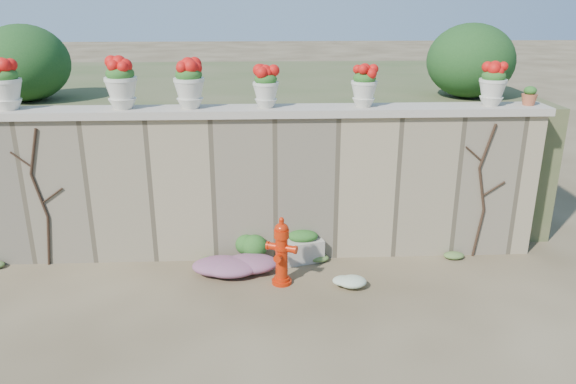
{
  "coord_description": "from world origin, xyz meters",
  "views": [
    {
      "loc": [
        0.26,
        -5.48,
        3.5
      ],
      "look_at": [
        0.57,
        1.4,
        1.06
      ],
      "focal_mm": 35.0,
      "sensor_mm": 36.0,
      "label": 1
    }
  ],
  "objects_px": {
    "terracotta_pot": "(529,97)",
    "planter_box": "(303,247)",
    "urn_pot_0": "(5,85)",
    "fire_hydrant": "(282,251)"
  },
  "relations": [
    {
      "from": "terracotta_pot",
      "to": "planter_box",
      "type": "bearing_deg",
      "value": -175.26
    },
    {
      "from": "planter_box",
      "to": "urn_pot_0",
      "type": "height_order",
      "value": "urn_pot_0"
    },
    {
      "from": "fire_hydrant",
      "to": "terracotta_pot",
      "type": "distance_m",
      "value": 3.87
    },
    {
      "from": "urn_pot_0",
      "to": "fire_hydrant",
      "type": "bearing_deg",
      "value": -14.5
    },
    {
      "from": "fire_hydrant",
      "to": "terracotta_pot",
      "type": "bearing_deg",
      "value": 38.13
    },
    {
      "from": "planter_box",
      "to": "terracotta_pot",
      "type": "relative_size",
      "value": 2.48
    },
    {
      "from": "fire_hydrant",
      "to": "terracotta_pot",
      "type": "relative_size",
      "value": 3.71
    },
    {
      "from": "urn_pot_0",
      "to": "terracotta_pot",
      "type": "bearing_deg",
      "value": -0.0
    },
    {
      "from": "fire_hydrant",
      "to": "planter_box",
      "type": "distance_m",
      "value": 0.76
    },
    {
      "from": "fire_hydrant",
      "to": "terracotta_pot",
      "type": "xyz_separation_m",
      "value": [
        3.33,
        0.89,
        1.76
      ]
    }
  ]
}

